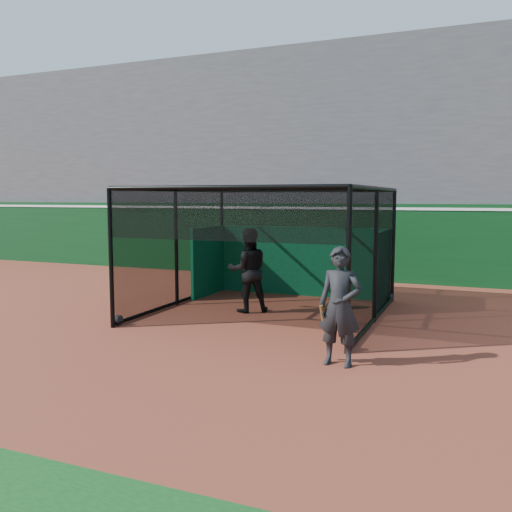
% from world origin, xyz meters
% --- Properties ---
extents(ground, '(120.00, 120.00, 0.00)m').
position_xyz_m(ground, '(0.00, 0.00, 0.00)').
color(ground, brown).
rests_on(ground, ground).
extents(outfield_wall, '(50.00, 0.50, 2.50)m').
position_xyz_m(outfield_wall, '(0.00, 8.50, 1.29)').
color(outfield_wall, '#093614').
rests_on(outfield_wall, ground).
extents(grandstand, '(50.00, 7.85, 8.95)m').
position_xyz_m(grandstand, '(0.00, 12.27, 4.48)').
color(grandstand, '#4C4C4F').
rests_on(grandstand, ground).
extents(batting_cage, '(5.04, 5.30, 2.89)m').
position_xyz_m(batting_cage, '(0.81, 2.60, 1.44)').
color(batting_cage, black).
rests_on(batting_cage, ground).
extents(batter, '(1.22, 1.16, 1.99)m').
position_xyz_m(batter, '(0.33, 2.52, 0.99)').
color(batter, black).
rests_on(batter, ground).
extents(on_deck_player, '(0.73, 0.51, 1.93)m').
position_xyz_m(on_deck_player, '(3.31, -0.72, 0.96)').
color(on_deck_player, black).
rests_on(on_deck_player, ground).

